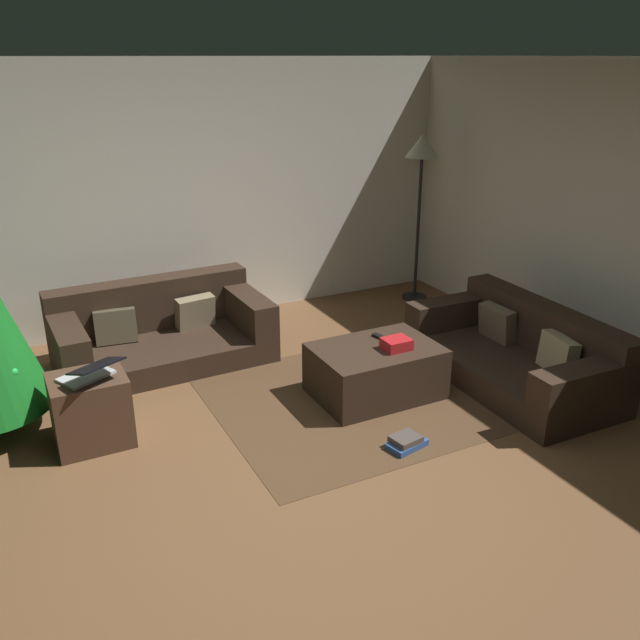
{
  "coord_description": "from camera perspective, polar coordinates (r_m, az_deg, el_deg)",
  "views": [
    {
      "loc": [
        -1.64,
        -3.45,
        2.61
      ],
      "look_at": [
        0.51,
        0.75,
        0.75
      ],
      "focal_mm": 37.74,
      "sensor_mm": 36.0,
      "label": 1
    }
  ],
  "objects": [
    {
      "name": "tv_remote",
      "position": [
        5.59,
        5.15,
        -1.45
      ],
      "size": [
        0.08,
        0.17,
        0.02
      ],
      "primitive_type": "cube",
      "rotation": [
        0.0,
        0.0,
        0.22
      ],
      "color": "black",
      "rests_on": "ottoman"
    },
    {
      "name": "side_table",
      "position": [
        5.09,
        -18.86,
        -7.24
      ],
      "size": [
        0.52,
        0.44,
        0.52
      ],
      "primitive_type": "cube",
      "color": "#4C3323",
      "rests_on": "ground_plane"
    },
    {
      "name": "corner_lamp",
      "position": [
        7.46,
        8.63,
        13.3
      ],
      "size": [
        0.36,
        0.36,
        1.83
      ],
      "color": "black",
      "rests_on": "ground_plane"
    },
    {
      "name": "book_stack",
      "position": [
        4.9,
        7.34,
        -10.25
      ],
      "size": [
        0.31,
        0.22,
        0.09
      ],
      "color": "#2D5193",
      "rests_on": "ground_plane"
    },
    {
      "name": "laptop",
      "position": [
        4.91,
        -18.94,
        -4.21
      ],
      "size": [
        0.47,
        0.48,
        0.16
      ],
      "color": "silver",
      "rests_on": "side_table"
    },
    {
      "name": "ottoman",
      "position": [
        5.51,
        4.72,
        -4.33
      ],
      "size": [
        0.99,
        0.7,
        0.42
      ],
      "primitive_type": "cube",
      "color": "#332319",
      "rests_on": "ground_plane"
    },
    {
      "name": "area_rug",
      "position": [
        5.6,
        4.65,
        -6.25
      ],
      "size": [
        2.6,
        2.0,
        0.01
      ],
      "primitive_type": "cube",
      "color": "#503621",
      "rests_on": "ground_plane"
    },
    {
      "name": "couch_right",
      "position": [
        5.97,
        16.53,
        -2.75
      ],
      "size": [
        0.98,
        1.88,
        0.64
      ],
      "rotation": [
        0.0,
        0.0,
        1.55
      ],
      "color": "#332319",
      "rests_on": "ground_plane"
    },
    {
      "name": "couch_left",
      "position": [
        6.3,
        -13.43,
        -0.96
      ],
      "size": [
        1.88,
        1.04,
        0.69
      ],
      "rotation": [
        0.0,
        0.0,
        3.17
      ],
      "color": "#332319",
      "rests_on": "ground_plane"
    },
    {
      "name": "ground_plane",
      "position": [
        4.62,
        -1.41,
        -12.83
      ],
      "size": [
        6.4,
        6.4,
        0.0
      ],
      "primitive_type": "plane",
      "color": "brown"
    },
    {
      "name": "gift_box",
      "position": [
        5.38,
        6.5,
        -2.03
      ],
      "size": [
        0.22,
        0.18,
        0.09
      ],
      "primitive_type": "cube",
      "rotation": [
        0.0,
        0.0,
        -0.01
      ],
      "color": "red",
      "rests_on": "ottoman"
    },
    {
      "name": "rear_partition",
      "position": [
        6.91,
        -13.08,
        10.09
      ],
      "size": [
        6.4,
        0.12,
        2.6
      ],
      "primitive_type": "cube",
      "color": "silver",
      "rests_on": "ground_plane"
    }
  ]
}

